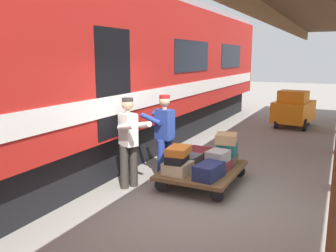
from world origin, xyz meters
The scene contains 17 objects.
ground_plane centered at (0.00, 0.00, 0.00)m, with size 60.00×60.00×0.00m, color gray.
train_car centered at (3.39, 0.00, 2.06)m, with size 3.02×21.75×4.00m.
luggage_cart centered at (0.40, -0.74, 0.27)m, with size 1.34×1.79×0.32m.
suitcase_slate_roller centered at (0.71, -0.74, 0.43)m, with size 0.42×0.49×0.23m, color #4C515B.
suitcase_burgundy_valise centered at (0.10, -0.74, 0.40)m, with size 0.39×0.61×0.17m, color maroon.
suitcase_navy_fabric centered at (0.10, -0.25, 0.45)m, with size 0.37×0.61×0.26m, color navy.
suitcase_maroon_trunk centered at (0.71, -1.24, 0.43)m, with size 0.51×0.61×0.22m, color maroon.
suitcase_olive_duffel centered at (0.10, -1.24, 0.40)m, with size 0.40×0.51×0.16m, color brown.
suitcase_cream_canvas centered at (0.71, -0.25, 0.42)m, with size 0.44×0.50×0.22m, color beige.
suitcase_black_hardshell centered at (0.73, -0.25, 0.60)m, with size 0.32×0.53×0.14m, color black.
suitcase_gray_aluminum centered at (0.11, -0.77, 0.59)m, with size 0.35×0.43×0.21m, color #9EA0A5.
suitcase_orange_carryall centered at (0.70, -0.26, 0.75)m, with size 0.36×0.52×0.14m, color #CC6B23.
suitcase_teal_softside centered at (0.09, -1.27, 0.60)m, with size 0.35×0.42×0.25m, color #1E666B.
suitcase_tan_vintage centered at (0.10, -1.27, 0.83)m, with size 0.40×0.44×0.20m, color tan.
porter_in_overalls centered at (1.22, -0.71, 0.93)m, with size 0.73×0.55×1.70m.
porter_by_door centered at (1.57, 0.04, 0.93)m, with size 0.74×0.62×1.70m.
baggage_tug centered at (-0.44, -7.48, 0.63)m, with size 1.36×1.85×1.30m.
Camera 1 is at (-1.88, 5.46, 2.44)m, focal length 37.89 mm.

